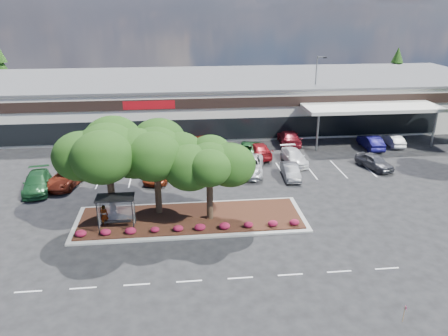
{
  "coord_description": "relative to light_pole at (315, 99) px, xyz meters",
  "views": [
    {
      "loc": [
        -2.68,
        -26.71,
        16.29
      ],
      "look_at": [
        1.11,
        8.39,
        2.6
      ],
      "focal_mm": 35.0,
      "sensor_mm": 36.0,
      "label": 1
    }
  ],
  "objects": [
    {
      "name": "car_9",
      "position": [
        -26.79,
        -8.53,
        -3.5
      ],
      "size": [
        3.46,
        6.27,
        1.66
      ],
      "primitive_type": "imported",
      "rotation": [
        0.0,
        0.0,
        3.26
      ],
      "color": "#1B4A27",
      "rests_on": "ground"
    },
    {
      "name": "car_15",
      "position": [
        -4.42,
        -4.79,
        -3.49
      ],
      "size": [
        2.78,
        5.93,
        1.67
      ],
      "primitive_type": "imported",
      "rotation": [
        0.0,
        0.0,
        3.07
      ],
      "color": "maroon",
      "rests_on": "ground"
    },
    {
      "name": "retail_store",
      "position": [
        -14.74,
        7.07,
        -1.17
      ],
      "size": [
        80.4,
        25.2,
        6.25
      ],
      "color": "beige",
      "rests_on": "ground"
    },
    {
      "name": "conifer_north_west",
      "position": [
        -44.8,
        19.16,
        0.67
      ],
      "size": [
        4.4,
        4.4,
        10.0
      ],
      "primitive_type": "cone",
      "color": "black",
      "rests_on": "ground"
    },
    {
      "name": "car_16",
      "position": [
        4.67,
        -7.31,
        -3.54
      ],
      "size": [
        1.81,
        4.83,
        1.58
      ],
      "primitive_type": "imported",
      "rotation": [
        0.0,
        0.0,
        3.11
      ],
      "color": "#120E52",
      "rests_on": "ground"
    },
    {
      "name": "bus_shelter",
      "position": [
        -22.3,
        -23.89,
        -2.02
      ],
      "size": [
        2.75,
        1.55,
        2.59
      ],
      "color": "black",
      "rests_on": "landscape_island"
    },
    {
      "name": "survey_stake",
      "position": [
        -5.83,
        -35.72,
        -3.67
      ],
      "size": [
        0.08,
        0.14,
        1.02
      ],
      "color": "tan",
      "rests_on": "ground"
    },
    {
      "name": "car_5",
      "position": [
        -5.44,
        -11.15,
        -3.62
      ],
      "size": [
        2.31,
        5.01,
        1.42
      ],
      "primitive_type": "imported",
      "rotation": [
        0.0,
        0.0,
        0.07
      ],
      "color": "white",
      "rests_on": "ground"
    },
    {
      "name": "car_6",
      "position": [
        -6.82,
        -15.11,
        -3.64
      ],
      "size": [
        1.71,
        4.23,
        1.37
      ],
      "primitive_type": "imported",
      "rotation": [
        0.0,
        0.0,
        -0.06
      ],
      "color": "#4F5056",
      "rests_on": "ground"
    },
    {
      "name": "car_0",
      "position": [
        -30.47,
        -15.58,
        -3.55
      ],
      "size": [
        3.03,
        5.64,
        1.56
      ],
      "primitive_type": "imported",
      "rotation": [
        0.0,
        0.0,
        0.16
      ],
      "color": "#1F542A",
      "rests_on": "ground"
    },
    {
      "name": "car_12",
      "position": [
        -14.77,
        -5.36,
        -3.53
      ],
      "size": [
        3.52,
        6.06,
        1.59
      ],
      "primitive_type": "imported",
      "rotation": [
        0.0,
        0.0,
        3.3
      ],
      "color": "maroon",
      "rests_on": "ground"
    },
    {
      "name": "shrub_row",
      "position": [
        -16.8,
        -24.94,
        -3.82
      ],
      "size": [
        17.0,
        0.8,
        0.5
      ],
      "primitive_type": null,
      "color": "maroon",
      "rests_on": "landscape_island"
    },
    {
      "name": "person_waiting",
      "position": [
        -23.32,
        -23.45,
        -3.22
      ],
      "size": [
        0.62,
        0.42,
        1.69
      ],
      "primitive_type": "imported",
      "rotation": [
        0.0,
        0.0,
        3.16
      ],
      "color": "#594C47",
      "rests_on": "landscape_island"
    },
    {
      "name": "light_pole",
      "position": [
        0.0,
        0.0,
        0.0
      ],
      "size": [
        1.43,
        0.5,
        9.77
      ],
      "rotation": [
        0.0,
        0.0,
        0.07
      ],
      "color": "#9C9C97",
      "rests_on": "ground"
    },
    {
      "name": "car_1",
      "position": [
        -28.1,
        -14.63,
        -3.59
      ],
      "size": [
        3.81,
        5.8,
        1.48
      ],
      "primitive_type": "imported",
      "rotation": [
        0.0,
        0.0,
        -0.27
      ],
      "color": "maroon",
      "rests_on": "ground"
    },
    {
      "name": "car_7",
      "position": [
        2.38,
        -13.49,
        -3.58
      ],
      "size": [
        3.15,
        4.74,
        1.5
      ],
      "primitive_type": "imported",
      "rotation": [
        0.0,
        0.0,
        0.34
      ],
      "color": "#4C4C53",
      "rests_on": "ground"
    },
    {
      "name": "lane_markings",
      "position": [
        -14.94,
        -16.42,
        -4.32
      ],
      "size": [
        33.12,
        20.06,
        0.01
      ],
      "color": "silver",
      "rests_on": "ground"
    },
    {
      "name": "conifer_north_east",
      "position": [
        19.2,
        17.16,
        0.17
      ],
      "size": [
        3.96,
        3.96,
        9.0
      ],
      "primitive_type": "cone",
      "color": "black",
      "rests_on": "ground"
    },
    {
      "name": "car_14",
      "position": [
        -8.78,
        -8.63,
        -3.57
      ],
      "size": [
        2.52,
        5.34,
        1.51
      ],
      "primitive_type": "imported",
      "rotation": [
        0.0,
        0.0,
        3.22
      ],
      "color": "maroon",
      "rests_on": "ground"
    },
    {
      "name": "car_2",
      "position": [
        -17.52,
        -12.93,
        -3.66
      ],
      "size": [
        2.8,
        4.3,
        1.34
      ],
      "primitive_type": "imported",
      "rotation": [
        0.0,
        0.0,
        -0.37
      ],
      "color": "brown",
      "rests_on": "ground"
    },
    {
      "name": "island_tree_mid",
      "position": [
        -19.3,
        -21.64,
        -0.41
      ],
      "size": [
        6.6,
        6.6,
        7.32
      ],
      "primitive_type": null,
      "color": "black",
      "rests_on": "landscape_island"
    },
    {
      "name": "car_10",
      "position": [
        -25.09,
        -8.82,
        -3.63
      ],
      "size": [
        1.79,
        4.31,
        1.38
      ],
      "primitive_type": "imported",
      "rotation": [
        0.0,
        0.0,
        3.06
      ],
      "color": "navy",
      "rests_on": "ground"
    },
    {
      "name": "island_tree_west",
      "position": [
        -22.8,
        -22.34,
        -0.12
      ],
      "size": [
        7.2,
        7.2,
        7.89
      ],
      "primitive_type": null,
      "color": "black",
      "rests_on": "landscape_island"
    },
    {
      "name": "ground",
      "position": [
        -14.8,
        -26.84,
        -4.33
      ],
      "size": [
        160.0,
        160.0,
        0.0
      ],
      "primitive_type": "plane",
      "color": "black",
      "rests_on": "ground"
    },
    {
      "name": "car_11",
      "position": [
        -21.79,
        -8.0,
        -3.64
      ],
      "size": [
        1.95,
        4.17,
        1.38
      ],
      "primitive_type": "imported",
      "rotation": [
        0.0,
        0.0,
        3.22
      ],
      "color": "maroon",
      "rests_on": "ground"
    },
    {
      "name": "car_17",
      "position": [
        7.79,
        -6.66,
        -3.66
      ],
      "size": [
        1.64,
        4.1,
        1.32
      ],
      "primitive_type": "imported",
      "rotation": [
        0.0,
        0.0,
        3.08
      ],
      "color": "white",
      "rests_on": "ground"
    },
    {
      "name": "island_tree_east",
      "position": [
        -15.3,
        -23.14,
        -0.82
      ],
      "size": [
        5.8,
        5.8,
        6.5
      ],
      "primitive_type": null,
      "color": "black",
      "rests_on": "landscape_island"
    },
    {
      "name": "car_13",
      "position": [
        -9.67,
        -7.64,
        -3.64
      ],
      "size": [
        3.77,
        5.45,
        1.38
      ],
      "primitive_type": "imported",
      "rotation": [
        0.0,
        0.0,
        2.81
      ],
      "color": "#1B4F23",
      "rests_on": "ground"
    },
    {
      "name": "car_3",
      "position": [
        -19.46,
        -14.21,
        -3.66
      ],
      "size": [
        3.56,
        5.21,
        1.32
      ],
      "primitive_type": "imported",
      "rotation": [
        0.0,
        0.0,
        -0.31
      ],
      "color": "maroon",
      "rests_on": "ground"
    },
    {
      "name": "landscape_island",
      "position": [
        -16.8,
        -22.84,
        -4.2
      ],
      "size": [
        18.0,
        6.0,
        0.26
      ],
      "color": "#9C9C97",
      "rests_on": "ground"
    },
    {
      "name": "car_4",
      "position": [
        -10.58,
        -13.39,
        -3.52
      ],
      "size": [
        3.75,
        6.21,
        1.61
      ],
      "primitive_type": "imported",
      "rotation": [
        0.0,
        0.0,
        -0.2
      ],
      "color": "silver",
      "rests_on": "ground"
    }
  ]
}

